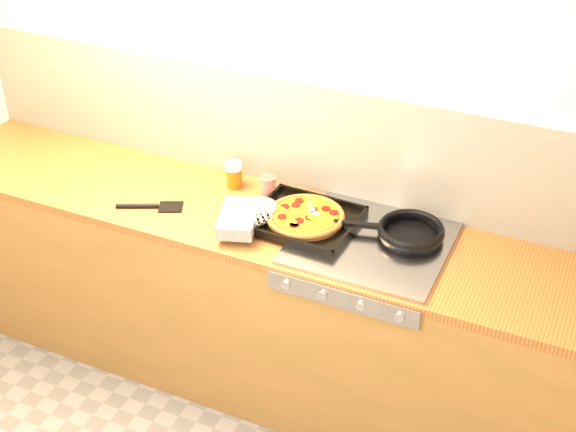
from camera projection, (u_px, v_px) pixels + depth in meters
The scene contains 9 objects.
room_shell at pixel (297, 135), 3.40m from camera, with size 3.20×3.20×3.20m.
counter_run at pixel (270, 302), 3.57m from camera, with size 3.20×0.62×0.90m.
stovetop at pixel (371, 243), 3.16m from camera, with size 0.60×0.56×0.02m, color #9A9A9F.
pizza_on_tray at pixel (287, 217), 3.25m from camera, with size 0.55×0.47×0.07m.
frying_pan at pixel (409, 232), 3.17m from camera, with size 0.46×0.32×0.04m.
tomato_can at pixel (268, 188), 3.43m from camera, with size 0.09×0.09×0.10m.
juice_glass at pixel (234, 174), 3.50m from camera, with size 0.09×0.09×0.12m.
wooden_spoon at pixel (323, 202), 3.41m from camera, with size 0.29×0.12×0.02m.
black_spatula at pixel (151, 206), 3.38m from camera, with size 0.28×0.17×0.02m.
Camera 1 is at (1.22, -1.39, 2.73)m, focal length 50.00 mm.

